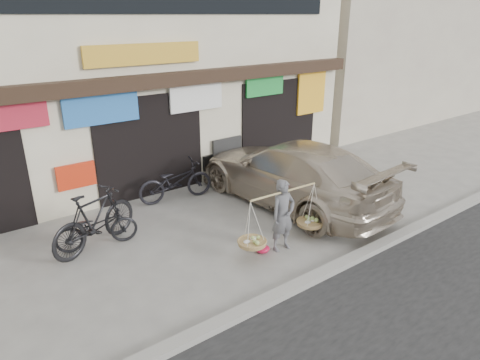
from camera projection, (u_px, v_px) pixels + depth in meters
ground at (228, 245)px, 9.10m from camera, size 70.00×70.00×0.00m
kerb at (292, 288)px, 7.58m from camera, size 70.00×0.25×0.12m
shophouse_block at (102, 56)px, 12.65m from camera, size 14.00×6.32×7.00m
neighbor_east at (372, 45)px, 20.69m from camera, size 12.00×7.00×6.40m
street_vendor at (283, 218)px, 8.73m from camera, size 2.10×0.63×1.54m
bike_0 at (96, 228)px, 8.91m from camera, size 1.76×0.89×0.88m
bike_1 at (95, 219)px, 8.83m from camera, size 2.19×1.34×1.27m
bike_2 at (175, 181)px, 11.17m from camera, size 2.07×0.98×1.04m
suv at (292, 173)px, 10.93m from camera, size 2.68×5.74×1.62m
red_bag at (263, 249)px, 8.82m from camera, size 0.31×0.25×0.14m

